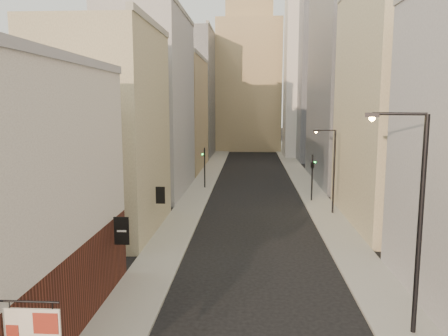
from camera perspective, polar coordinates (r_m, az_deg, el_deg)
sidewalk_left at (r=63.93m, az=-1.92°, el=-0.74°), size 3.00×140.00×0.15m
sidewalk_right at (r=64.05m, az=9.74°, el=-0.84°), size 3.00×140.00×0.15m
left_bldg_beige at (r=35.78m, az=-15.23°, el=4.54°), size 8.00×12.00×16.00m
left_bldg_grey at (r=51.13m, az=-9.57°, el=8.03°), size 8.00×16.00×20.00m
left_bldg_tan at (r=68.82m, az=-6.17°, el=6.91°), size 8.00×18.00×17.00m
left_bldg_wingrid at (r=88.60m, az=-4.03°, el=9.52°), size 8.00×20.00×24.00m
right_bldg_beige at (r=39.88m, az=22.02°, el=7.47°), size 8.00×16.00×20.00m
right_bldg_wingrid at (r=59.26m, az=15.97°, el=10.76°), size 8.00×20.00×26.00m
highrise at (r=89.18m, az=16.22°, el=18.04°), size 21.00×23.00×51.20m
clock_tower at (r=100.12m, az=3.26°, el=12.62°), size 14.00×14.00×44.90m
white_tower at (r=86.90m, az=10.72°, el=13.79°), size 8.00×8.00×41.50m
streetlamp_near at (r=20.54m, az=23.63°, el=-5.23°), size 2.51×0.95×9.86m
streetlamp_mid at (r=41.28m, az=13.91°, el=0.18°), size 2.07×0.21×7.88m
traffic_light_left at (r=52.59m, az=-2.55°, el=1.16°), size 0.58×0.51×5.00m
traffic_light_right at (r=46.33m, az=11.48°, el=0.26°), size 0.71×0.71×5.00m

